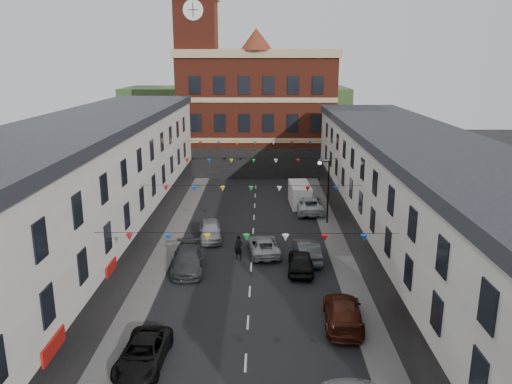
{
  "coord_description": "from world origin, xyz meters",
  "views": [
    {
      "loc": [
        0.83,
        -30.01,
        14.72
      ],
      "look_at": [
        0.29,
        9.03,
        4.39
      ],
      "focal_mm": 35.0,
      "sensor_mm": 36.0,
      "label": 1
    }
  ],
  "objects_px": {
    "car_left_e": "(210,230)",
    "car_right_c": "(343,312)",
    "car_left_d": "(188,260)",
    "moving_car": "(263,245)",
    "white_van": "(300,194)",
    "car_left_c": "(143,353)",
    "pedestrian": "(239,247)",
    "car_right_f": "(309,204)",
    "car_right_d": "(301,261)",
    "street_lamp": "(326,183)",
    "car_right_e": "(307,250)"
  },
  "relations": [
    {
      "from": "car_right_e",
      "to": "car_right_f",
      "type": "bearing_deg",
      "value": -99.82
    },
    {
      "from": "car_left_e",
      "to": "pedestrian",
      "type": "relative_size",
      "value": 2.41
    },
    {
      "from": "street_lamp",
      "to": "pedestrian",
      "type": "height_order",
      "value": "street_lamp"
    },
    {
      "from": "car_right_e",
      "to": "moving_car",
      "type": "bearing_deg",
      "value": -24.53
    },
    {
      "from": "car_left_d",
      "to": "car_right_f",
      "type": "xyz_separation_m",
      "value": [
        10.09,
        14.36,
        0.02
      ]
    },
    {
      "from": "street_lamp",
      "to": "car_right_c",
      "type": "xyz_separation_m",
      "value": [
        -1.1,
        -18.13,
        -3.15
      ]
    },
    {
      "from": "moving_car",
      "to": "pedestrian",
      "type": "distance_m",
      "value": 2.24
    },
    {
      "from": "car_left_c",
      "to": "car_left_d",
      "type": "relative_size",
      "value": 0.89
    },
    {
      "from": "car_left_e",
      "to": "car_right_c",
      "type": "relative_size",
      "value": 0.88
    },
    {
      "from": "car_left_e",
      "to": "car_right_f",
      "type": "xyz_separation_m",
      "value": [
        9.1,
        7.95,
        0.0
      ]
    },
    {
      "from": "car_left_e",
      "to": "moving_car",
      "type": "bearing_deg",
      "value": -43.33
    },
    {
      "from": "car_right_e",
      "to": "pedestrian",
      "type": "bearing_deg",
      "value": -4.65
    },
    {
      "from": "car_left_c",
      "to": "white_van",
      "type": "height_order",
      "value": "white_van"
    },
    {
      "from": "car_right_d",
      "to": "moving_car",
      "type": "height_order",
      "value": "car_right_d"
    },
    {
      "from": "car_right_d",
      "to": "white_van",
      "type": "relative_size",
      "value": 0.9
    },
    {
      "from": "car_right_d",
      "to": "car_right_e",
      "type": "bearing_deg",
      "value": -102.79
    },
    {
      "from": "car_right_f",
      "to": "pedestrian",
      "type": "distance_m",
      "value": 13.93
    },
    {
      "from": "car_right_f",
      "to": "car_left_c",
      "type": "bearing_deg",
      "value": 67.34
    },
    {
      "from": "car_left_c",
      "to": "pedestrian",
      "type": "xyz_separation_m",
      "value": [
        4.09,
        13.75,
        0.3
      ]
    },
    {
      "from": "car_right_c",
      "to": "car_right_d",
      "type": "height_order",
      "value": "car_right_d"
    },
    {
      "from": "street_lamp",
      "to": "car_left_d",
      "type": "distance_m",
      "value": 15.64
    },
    {
      "from": "street_lamp",
      "to": "white_van",
      "type": "bearing_deg",
      "value": 105.99
    },
    {
      "from": "car_right_e",
      "to": "white_van",
      "type": "bearing_deg",
      "value": -95.79
    },
    {
      "from": "street_lamp",
      "to": "car_left_c",
      "type": "relative_size",
      "value": 1.27
    },
    {
      "from": "pedestrian",
      "to": "car_right_d",
      "type": "bearing_deg",
      "value": -0.19
    },
    {
      "from": "street_lamp",
      "to": "car_left_e",
      "type": "bearing_deg",
      "value": -158.01
    },
    {
      "from": "car_right_c",
      "to": "car_right_f",
      "type": "height_order",
      "value": "car_right_f"
    },
    {
      "from": "car_left_c",
      "to": "car_right_c",
      "type": "relative_size",
      "value": 0.9
    },
    {
      "from": "car_left_d",
      "to": "car_right_c",
      "type": "xyz_separation_m",
      "value": [
        10.04,
        -7.61,
        -0.01
      ]
    },
    {
      "from": "car_right_f",
      "to": "white_van",
      "type": "distance_m",
      "value": 2.71
    },
    {
      "from": "car_left_d",
      "to": "car_left_e",
      "type": "distance_m",
      "value": 6.49
    },
    {
      "from": "car_left_d",
      "to": "pedestrian",
      "type": "distance_m",
      "value": 4.14
    },
    {
      "from": "street_lamp",
      "to": "car_right_d",
      "type": "relative_size",
      "value": 1.31
    },
    {
      "from": "car_left_c",
      "to": "car_right_f",
      "type": "bearing_deg",
      "value": 70.49
    },
    {
      "from": "car_left_c",
      "to": "car_right_f",
      "type": "relative_size",
      "value": 0.83
    },
    {
      "from": "car_left_e",
      "to": "car_right_c",
      "type": "xyz_separation_m",
      "value": [
        9.05,
        -14.03,
        -0.03
      ]
    },
    {
      "from": "car_left_e",
      "to": "pedestrian",
      "type": "xyz_separation_m",
      "value": [
        2.61,
        -4.38,
        0.17
      ]
    },
    {
      "from": "moving_car",
      "to": "pedestrian",
      "type": "relative_size",
      "value": 2.57
    },
    {
      "from": "car_left_e",
      "to": "moving_car",
      "type": "height_order",
      "value": "car_left_e"
    },
    {
      "from": "car_left_d",
      "to": "white_van",
      "type": "bearing_deg",
      "value": 55.7
    },
    {
      "from": "car_left_d",
      "to": "car_right_c",
      "type": "height_order",
      "value": "car_left_d"
    },
    {
      "from": "car_right_d",
      "to": "pedestrian",
      "type": "bearing_deg",
      "value": -21.78
    },
    {
      "from": "car_right_d",
      "to": "car_left_d",
      "type": "bearing_deg",
      "value": 2.5
    },
    {
      "from": "car_left_c",
      "to": "car_right_f",
      "type": "height_order",
      "value": "car_right_f"
    },
    {
      "from": "car_right_d",
      "to": "pedestrian",
      "type": "height_order",
      "value": "pedestrian"
    },
    {
      "from": "car_left_e",
      "to": "car_right_e",
      "type": "height_order",
      "value": "car_left_e"
    },
    {
      "from": "street_lamp",
      "to": "car_right_c",
      "type": "distance_m",
      "value": 18.43
    },
    {
      "from": "car_left_c",
      "to": "moving_car",
      "type": "bearing_deg",
      "value": 70.73
    },
    {
      "from": "car_left_d",
      "to": "white_van",
      "type": "distance_m",
      "value": 19.32
    },
    {
      "from": "moving_car",
      "to": "car_right_f",
      "type": "bearing_deg",
      "value": -120.23
    }
  ]
}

